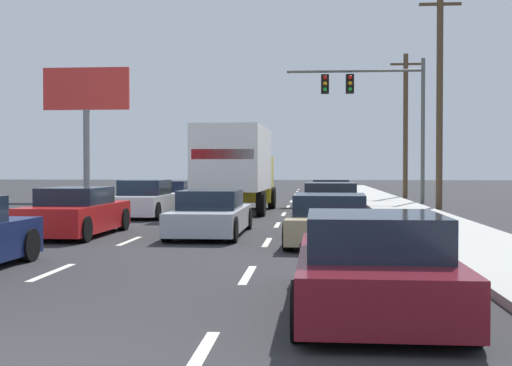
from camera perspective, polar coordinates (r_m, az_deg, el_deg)
The scene contains 17 objects.
ground_plane at distance 30.59m, azimuth -0.52°, elevation -2.10°, with size 140.00×140.00×0.00m, color #2B2B2D.
sidewalk_right at distance 25.74m, azimuth 13.06°, elevation -2.61°, with size 2.54×80.00×0.14m, color #B2AFA8.
sidewalk_left at distance 27.11m, azimuth -15.38°, elevation -2.43°, with size 2.54×80.00×0.14m, color #B2AFA8.
lane_markings at distance 29.02m, azimuth -0.80°, elevation -2.27°, with size 3.54×57.00×0.01m.
car_blue at distance 31.32m, azimuth -7.10°, elevation -0.99°, with size 2.09×4.23×1.21m.
car_white at distance 25.17m, azimuth -9.30°, elevation -1.46°, with size 1.96×4.32×1.36m.
car_red at distance 18.64m, azimuth -14.90°, elevation -2.49°, with size 1.87×4.32×1.29m.
box_truck at distance 27.07m, azimuth -1.67°, elevation 1.58°, with size 2.82×7.41×3.38m.
car_silver at distance 18.21m, azimuth -3.80°, elevation -2.68°, with size 1.86×4.70×1.21m.
car_black at distance 29.88m, azimuth 6.33°, elevation -1.08°, with size 1.93×4.13×1.29m.
car_orange at distance 22.39m, azimuth 6.32°, elevation -1.79°, with size 2.09×4.28×1.33m.
car_tan at distance 16.39m, azimuth 6.26°, elevation -3.16°, with size 2.16×4.63×1.18m.
car_maroon at distance 8.79m, azimuth 9.75°, elevation -6.87°, with size 1.97×4.60×1.25m.
traffic_signal_mast at distance 35.00m, azimuth 9.37°, elevation 7.13°, with size 6.96×0.69×7.32m.
utility_pole_mid at distance 30.60m, azimuth 15.20°, elevation 7.01°, with size 1.80×0.28×9.48m.
utility_pole_far at distance 40.86m, azimuth 12.47°, elevation 4.87°, with size 1.80×0.28×8.49m.
roadside_billboard at distance 39.61m, azimuth -14.09°, elevation 6.53°, with size 4.94×0.36×7.46m.
Camera 1 is at (2.76, -5.41, 1.81)m, focal length 47.53 mm.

